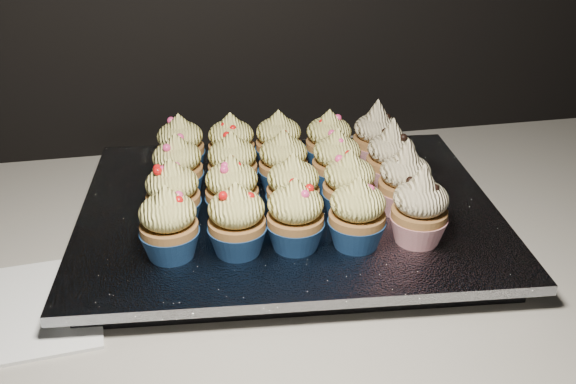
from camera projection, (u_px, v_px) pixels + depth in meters
name	position (u px, v px, depth m)	size (l,w,h in m)	color
worktop	(207.00, 263.00, 0.77)	(2.44, 0.64, 0.04)	beige
napkin	(19.00, 310.00, 0.66)	(0.16, 0.16, 0.00)	white
baking_tray	(288.00, 220.00, 0.80)	(0.46, 0.35, 0.02)	black
foil_lining	(288.00, 208.00, 0.79)	(0.50, 0.39, 0.01)	silver
cupcake_0	(169.00, 225.00, 0.67)	(0.06, 0.06, 0.08)	navy
cupcake_1	(237.00, 221.00, 0.68)	(0.06, 0.06, 0.08)	navy
cupcake_2	(295.00, 217.00, 0.69)	(0.06, 0.06, 0.08)	navy
cupcake_3	(357.00, 215.00, 0.69)	(0.06, 0.06, 0.08)	navy
cupcake_4	(420.00, 209.00, 0.70)	(0.06, 0.06, 0.10)	#A31629
cupcake_5	(173.00, 195.00, 0.73)	(0.06, 0.06, 0.08)	navy
cupcake_6	(232.00, 191.00, 0.74)	(0.06, 0.06, 0.08)	navy
cupcake_7	(293.00, 190.00, 0.74)	(0.06, 0.06, 0.08)	navy
cupcake_8	(349.00, 186.00, 0.75)	(0.06, 0.06, 0.08)	navy
cupcake_9	(404.00, 181.00, 0.76)	(0.06, 0.06, 0.10)	#A31629
cupcake_10	(178.00, 168.00, 0.79)	(0.06, 0.06, 0.08)	navy
cupcake_11	(233.00, 166.00, 0.80)	(0.06, 0.06, 0.08)	navy
cupcake_12	(283.00, 164.00, 0.80)	(0.06, 0.06, 0.08)	navy
cupcake_13	(337.00, 163.00, 0.81)	(0.06, 0.06, 0.08)	navy
cupcake_14	(391.00, 158.00, 0.81)	(0.06, 0.06, 0.10)	#A31629
cupcake_15	(181.00, 147.00, 0.85)	(0.06, 0.06, 0.08)	navy
cupcake_16	(231.00, 145.00, 0.85)	(0.06, 0.06, 0.08)	navy
cupcake_17	(279.00, 142.00, 0.86)	(0.06, 0.06, 0.08)	navy
cupcake_18	(329.00, 142.00, 0.86)	(0.06, 0.06, 0.08)	navy
cupcake_19	(376.00, 137.00, 0.87)	(0.06, 0.06, 0.10)	#A31629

